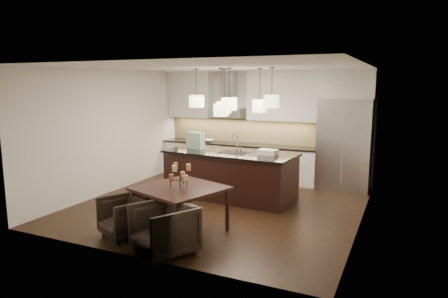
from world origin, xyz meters
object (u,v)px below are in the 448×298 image
at_px(armchair_left, 125,217).
at_px(armchair_right, 164,229).
at_px(refrigerator, 344,144).
at_px(island_body, 230,176).
at_px(dining_table, 181,209).

relative_size(armchair_left, armchair_right, 0.88).
bearing_deg(refrigerator, armchair_right, -110.79).
xyz_separation_m(island_body, armchair_right, (0.31, -3.09, -0.11)).
relative_size(dining_table, armchair_right, 1.54).
bearing_deg(armchair_left, island_body, 102.10).
distance_m(island_body, armchair_right, 3.11).
bearing_deg(island_body, armchair_right, -80.10).
height_order(refrigerator, dining_table, refrigerator).
xyz_separation_m(armchair_left, armchair_right, (0.95, -0.31, 0.05)).
xyz_separation_m(dining_table, armchair_left, (-0.71, -0.58, -0.05)).
relative_size(refrigerator, island_body, 0.78).
relative_size(refrigerator, armchair_left, 2.95).
xyz_separation_m(island_body, dining_table, (0.06, -2.20, -0.10)).
bearing_deg(dining_table, island_body, 109.69).
height_order(island_body, dining_table, island_body).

